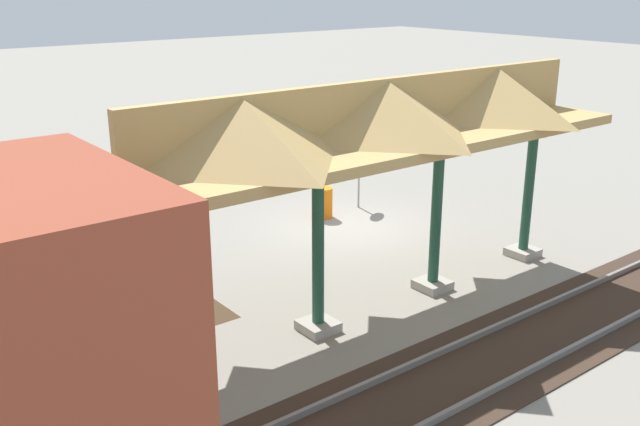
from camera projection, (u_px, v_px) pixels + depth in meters
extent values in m
plane|color=gray|center=(344.00, 227.00, 20.23)|extent=(120.00, 120.00, 0.00)
cube|color=#9E998E|center=(523.00, 252.00, 18.11)|extent=(0.70, 0.70, 0.20)
cylinder|color=#1E4C38|center=(529.00, 188.00, 17.58)|extent=(0.24, 0.24, 3.60)
cube|color=#9E998E|center=(432.00, 285.00, 16.20)|extent=(0.70, 0.70, 0.20)
cylinder|color=#1E4C38|center=(436.00, 214.00, 15.67)|extent=(0.24, 0.24, 3.60)
cube|color=#9E998E|center=(318.00, 326.00, 14.30)|extent=(0.70, 0.70, 0.20)
cylinder|color=#1E4C38|center=(318.00, 247.00, 13.76)|extent=(0.24, 0.24, 3.60)
cube|color=#9E998E|center=(169.00, 380.00, 12.39)|extent=(0.70, 0.70, 0.20)
cylinder|color=#1E4C38|center=(162.00, 291.00, 11.85)|extent=(0.24, 0.24, 3.60)
cube|color=tan|center=(384.00, 139.00, 14.11)|extent=(11.07, 3.20, 0.20)
cube|color=tan|center=(385.00, 107.00, 13.90)|extent=(11.07, 0.20, 1.10)
pyramid|color=tan|center=(494.00, 91.00, 15.81)|extent=(2.96, 3.20, 1.10)
pyramid|color=tan|center=(385.00, 107.00, 13.90)|extent=(2.96, 3.20, 1.10)
pyramid|color=tan|center=(241.00, 127.00, 11.99)|extent=(2.96, 3.20, 1.10)
cube|color=slate|center=(544.00, 306.00, 15.20)|extent=(60.00, 0.08, 0.15)
cube|color=slate|center=(605.00, 332.00, 14.12)|extent=(60.00, 0.08, 0.15)
cube|color=#38281E|center=(573.00, 321.00, 14.68)|extent=(60.00, 2.58, 0.03)
cylinder|color=gray|center=(359.00, 178.00, 21.65)|extent=(0.06, 0.06, 1.87)
cylinder|color=red|center=(359.00, 154.00, 21.41)|extent=(0.70, 0.35, 0.76)
cube|color=#EAB214|center=(43.00, 264.00, 15.10)|extent=(3.45, 2.37, 0.90)
cube|color=#1E262D|center=(28.00, 215.00, 14.57)|extent=(1.64, 1.56, 1.40)
cube|color=#EAB214|center=(77.00, 219.00, 15.71)|extent=(1.47, 1.44, 0.50)
cylinder|color=black|center=(28.00, 300.00, 14.06)|extent=(1.41, 0.79, 1.40)
cylinder|color=black|center=(66.00, 264.00, 16.47)|extent=(0.95, 0.61, 0.90)
cylinder|color=black|center=(106.00, 275.00, 15.83)|extent=(0.95, 0.61, 0.90)
cylinder|color=orange|center=(323.00, 202.00, 20.91)|extent=(0.56, 0.56, 0.90)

